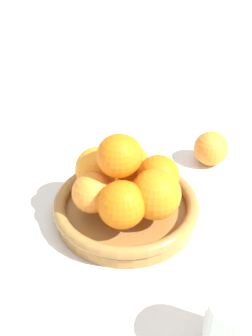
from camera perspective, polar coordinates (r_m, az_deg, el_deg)
name	(u,v)px	position (r m, az deg, el deg)	size (l,w,h in m)	color
ground_plane	(126,217)	(0.81, 0.00, -6.04)	(4.00, 4.00, 0.00)	silver
fruit_bowl	(126,208)	(0.80, 0.00, -4.92)	(0.25, 0.25, 0.04)	#A57238
orange_pile	(126,178)	(0.75, 0.02, -1.24)	(0.18, 0.19, 0.13)	orange
stray_orange	(211,148)	(0.93, 10.33, 2.36)	(0.07, 0.07, 0.07)	orange
drinking_glass	(235,327)	(0.62, 13.16, -18.36)	(0.08, 0.08, 0.10)	silver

